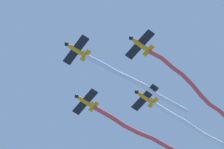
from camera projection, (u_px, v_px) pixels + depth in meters
name	position (u px, v px, depth m)	size (l,w,h in m)	color
airplane_lead	(76.00, 50.00, 84.20)	(6.22, 4.65, 1.55)	orange
smoke_trail_lead	(138.00, 84.00, 87.46)	(1.71, 21.58, 1.42)	white
airplane_left_wing	(140.00, 44.00, 83.23)	(6.27, 4.71, 1.55)	orange
smoke_trail_left_wing	(200.00, 94.00, 89.10)	(7.32, 25.61, 2.56)	#DB4C4C
airplane_right_wing	(85.00, 102.00, 89.90)	(6.25, 4.69, 1.55)	orange
smoke_trail_right_wing	(159.00, 142.00, 94.94)	(2.10, 29.85, 2.28)	#DB4C4C
airplane_slot	(145.00, 97.00, 88.85)	(6.25, 4.69, 1.55)	orange
smoke_trail_slot	(193.00, 127.00, 92.72)	(2.96, 19.33, 2.25)	white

